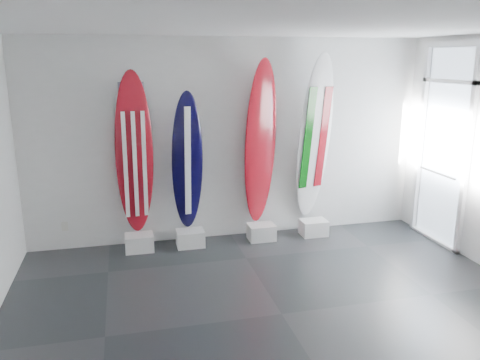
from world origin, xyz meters
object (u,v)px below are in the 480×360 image
object	(u,v)px
surfboard_usa	(134,154)
surfboard_navy	(187,162)
surfboard_swiss	(261,143)
surfboard_italy	(314,139)

from	to	relation	value
surfboard_usa	surfboard_navy	xyz separation A→B (m)	(0.74, 0.00, -0.14)
surfboard_navy	surfboard_swiss	bearing A→B (deg)	-7.43
surfboard_swiss	surfboard_italy	bearing A→B (deg)	-20.03
surfboard_navy	surfboard_italy	bearing A→B (deg)	-7.43
surfboard_usa	surfboard_swiss	bearing A→B (deg)	-5.17
surfboard_swiss	surfboard_usa	bearing A→B (deg)	159.97
surfboard_italy	surfboard_navy	bearing A→B (deg)	167.09
surfboard_usa	surfboard_italy	xyz separation A→B (m)	(2.68, 0.00, 0.12)
surfboard_navy	surfboard_italy	world-z (taller)	surfboard_italy
surfboard_usa	surfboard_navy	distance (m)	0.75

